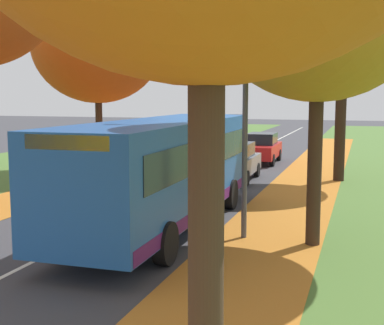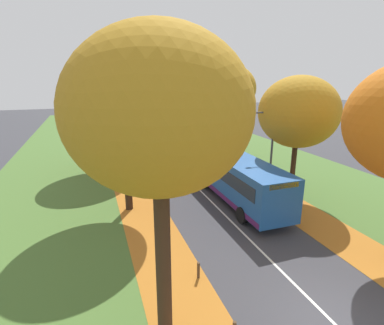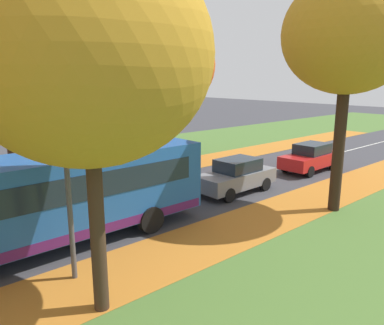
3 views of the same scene
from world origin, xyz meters
name	(u,v)px [view 3 (image 3 of 3)]	position (x,y,z in m)	size (l,w,h in m)	color
grass_verge_left	(128,156)	(-9.20, 20.00, 0.00)	(12.00, 90.00, 0.01)	#476B2D
leaf_litter_left	(74,186)	(-4.60, 14.00, 0.01)	(2.80, 60.00, 0.00)	#B26B23
leaf_litter_right	(193,245)	(4.60, 14.00, 0.01)	(2.80, 60.00, 0.00)	#B26B23
road_centre_line	(222,183)	(0.00, 20.00, 0.00)	(0.12, 80.00, 0.01)	silver
tree_left_near	(0,34)	(-5.36, 11.47, 7.22)	(6.03, 6.03, 9.96)	black
tree_left_mid	(163,65)	(-5.49, 20.42, 6.12)	(6.30, 6.30, 8.96)	#382619
tree_right_near	(87,54)	(5.75, 10.10, 5.83)	(5.23, 5.23, 8.20)	#382619
tree_right_mid	(349,35)	(5.88, 20.63, 6.92)	(4.99, 4.99, 9.21)	black
streetlamp_right	(60,142)	(3.67, 10.21, 3.74)	(1.89, 0.28, 6.00)	#47474C
bus	(54,195)	(1.65, 10.68, 1.70)	(2.73, 10.42, 2.98)	#1E5199
car_grey_lead	(236,176)	(1.54, 19.39, 0.81)	(1.85, 4.24, 1.62)	slate
car_red_following	(311,157)	(1.55, 25.82, 0.81)	(1.85, 4.24, 1.62)	#B21919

